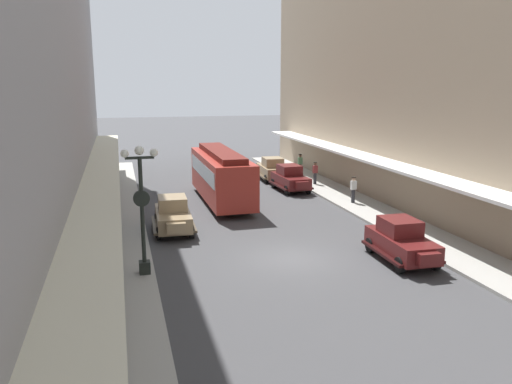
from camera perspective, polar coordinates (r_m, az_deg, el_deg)
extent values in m
plane|color=#424244|center=(23.13, 3.88, -7.37)|extent=(200.00, 200.00, 0.00)
cube|color=#A8A59E|center=(21.98, -15.18, -8.62)|extent=(3.00, 60.00, 0.15)
cube|color=#A8A59E|center=(26.41, 19.55, -5.41)|extent=(3.00, 60.00, 0.15)
cube|color=beige|center=(21.17, -17.23, -1.27)|extent=(1.80, 54.00, 0.16)
cube|color=gray|center=(27.19, 26.28, 17.91)|extent=(2.50, 60.00, 22.03)
cube|color=white|center=(26.07, 21.09, 0.89)|extent=(1.80, 54.00, 0.16)
cube|color=#997F5B|center=(27.23, -9.18, -2.88)|extent=(1.84, 3.96, 0.80)
cube|color=#997F5B|center=(27.29, -9.27, -1.23)|extent=(1.50, 1.75, 0.70)
cube|color=#8C9EA8|center=(27.29, -9.27, -1.23)|extent=(1.43, 1.72, 0.42)
cube|color=#997F5B|center=(25.16, -8.86, -3.99)|extent=(0.95, 0.39, 0.52)
cube|color=#4C3F2D|center=(27.38, -7.18, -3.43)|extent=(0.37, 3.52, 0.12)
cube|color=#4C3F2D|center=(27.27, -11.16, -3.63)|extent=(0.37, 3.52, 0.12)
cylinder|color=black|center=(26.08, -7.18, -4.40)|extent=(0.24, 0.69, 0.68)
cylinder|color=black|center=(25.98, -10.73, -4.58)|extent=(0.24, 0.69, 0.68)
cylinder|color=black|center=(28.70, -7.73, -2.89)|extent=(0.24, 0.69, 0.68)
cylinder|color=black|center=(28.61, -10.96, -3.05)|extent=(0.24, 0.69, 0.68)
cube|color=#997F5B|center=(41.37, 1.77, 2.37)|extent=(1.82, 3.95, 0.80)
cube|color=#997F5B|center=(41.01, 1.86, 3.34)|extent=(1.49, 1.74, 0.70)
cube|color=#8C9EA8|center=(41.01, 1.86, 3.34)|extent=(1.42, 1.71, 0.42)
cube|color=#997F5B|center=(43.39, 1.04, 2.89)|extent=(0.95, 0.39, 0.52)
cube|color=#4C3F2D|center=(41.19, 0.49, 1.88)|extent=(0.35, 3.52, 0.12)
cube|color=#4C3F2D|center=(41.67, 3.03, 1.98)|extent=(0.35, 3.52, 0.12)
cylinder|color=black|center=(42.54, 0.24, 2.09)|extent=(0.24, 0.69, 0.68)
cylinder|color=black|center=(42.94, 2.34, 2.18)|extent=(0.24, 0.69, 0.68)
cylinder|color=black|center=(39.93, 1.15, 1.44)|extent=(0.24, 0.69, 0.68)
cylinder|color=black|center=(40.36, 3.37, 1.53)|extent=(0.24, 0.69, 0.68)
cube|color=#591919|center=(23.47, 15.85, -5.63)|extent=(1.80, 3.94, 0.80)
cube|color=#591919|center=(23.46, 15.66, -3.70)|extent=(1.48, 1.74, 0.70)
cube|color=#8C9EA8|center=(23.46, 15.66, -3.70)|extent=(1.41, 1.70, 0.42)
cube|color=#591919|center=(21.72, 18.61, -7.09)|extent=(0.94, 0.38, 0.52)
cube|color=black|center=(24.03, 17.80, -6.13)|extent=(0.33, 3.51, 0.12)
cube|color=black|center=(23.12, 13.74, -6.60)|extent=(0.33, 3.51, 0.12)
cylinder|color=black|center=(22.89, 19.25, -7.35)|extent=(0.24, 0.69, 0.68)
cylinder|color=black|center=(22.08, 15.68, -7.83)|extent=(0.24, 0.69, 0.68)
cylinder|color=black|center=(25.10, 15.90, -5.43)|extent=(0.24, 0.69, 0.68)
cylinder|color=black|center=(24.36, 12.57, -5.78)|extent=(0.24, 0.69, 0.68)
cube|color=#591919|center=(37.27, 3.85, 1.27)|extent=(1.88, 3.98, 0.80)
cube|color=#591919|center=(37.37, 3.72, 2.47)|extent=(1.52, 1.77, 0.70)
cube|color=#8C9EA8|center=(37.37, 3.72, 2.47)|extent=(1.45, 1.73, 0.42)
cube|color=#591919|center=(35.33, 5.11, 0.74)|extent=(0.95, 0.40, 0.52)
cube|color=black|center=(37.69, 5.19, 0.88)|extent=(0.41, 3.52, 0.12)
cube|color=black|center=(37.00, 2.47, 0.71)|extent=(0.41, 3.52, 0.12)
cylinder|color=black|center=(36.42, 5.81, 0.34)|extent=(0.25, 0.69, 0.68)
cylinder|color=black|center=(35.82, 3.44, 0.19)|extent=(0.25, 0.69, 0.68)
cylinder|color=black|center=(38.89, 4.21, 1.12)|extent=(0.25, 0.69, 0.68)
cylinder|color=black|center=(38.32, 1.97, 0.98)|extent=(0.25, 0.69, 0.68)
cube|color=#A52D23|center=(33.30, -3.86, 1.75)|extent=(2.51, 9.60, 2.70)
cube|color=#5B1913|center=(33.06, -3.90, 4.36)|extent=(1.51, 8.64, 0.36)
cube|color=#8C9EA8|center=(33.22, -3.87, 2.55)|extent=(2.54, 8.84, 0.95)
cube|color=black|center=(36.37, -4.72, 0.12)|extent=(2.00, 1.20, 0.40)
cube|color=black|center=(30.86, -2.77, -2.00)|extent=(2.00, 1.20, 0.40)
cube|color=black|center=(21.34, -12.24, -8.17)|extent=(0.44, 0.44, 0.50)
cylinder|color=black|center=(20.66, -12.53, -2.04)|extent=(0.16, 0.16, 4.20)
cube|color=black|center=(20.27, -12.80, 3.73)|extent=(1.10, 0.10, 0.10)
sphere|color=white|center=(20.23, -14.38, 4.15)|extent=(0.32, 0.32, 0.32)
sphere|color=white|center=(20.27, -11.27, 4.31)|extent=(0.32, 0.32, 0.32)
sphere|color=white|center=(20.23, -12.84, 4.51)|extent=(0.36, 0.36, 0.36)
cylinder|color=black|center=(20.55, -12.60, -0.69)|extent=(0.64, 0.18, 0.64)
cylinder|color=silver|center=(20.65, -12.61, -0.63)|extent=(0.56, 0.02, 0.56)
cylinder|color=#B21E19|center=(26.47, 16.35, -4.19)|extent=(0.24, 0.24, 0.70)
sphere|color=#B21E19|center=(26.37, 16.39, -3.42)|extent=(0.20, 0.20, 0.20)
cylinder|color=#2D2D33|center=(39.19, 6.56, 1.51)|extent=(0.24, 0.24, 0.85)
cube|color=maroon|center=(39.06, 6.58, 2.52)|extent=(0.36, 0.22, 0.56)
sphere|color=brown|center=(39.00, 6.60, 3.10)|extent=(0.22, 0.22, 0.22)
cylinder|color=black|center=(38.98, 6.60, 3.28)|extent=(0.28, 0.28, 0.04)
cylinder|color=slate|center=(27.78, -16.93, -3.31)|extent=(0.24, 0.24, 0.85)
cube|color=#3F598C|center=(27.61, -17.02, -1.90)|extent=(0.36, 0.22, 0.56)
sphere|color=brown|center=(27.52, -17.07, -1.09)|extent=(0.22, 0.22, 0.22)
cylinder|color=#2D2D33|center=(33.45, 10.73, -0.44)|extent=(0.24, 0.24, 0.85)
cube|color=white|center=(33.31, 10.77, 0.74)|extent=(0.36, 0.22, 0.56)
sphere|color=tan|center=(33.24, 10.80, 1.42)|extent=(0.22, 0.22, 0.22)
cylinder|color=black|center=(33.21, 10.81, 1.62)|extent=(0.28, 0.28, 0.04)
cylinder|color=slate|center=(40.59, -16.07, 1.47)|extent=(0.24, 0.24, 0.85)
cube|color=white|center=(40.47, -16.13, 2.46)|extent=(0.36, 0.22, 0.56)
sphere|color=beige|center=(40.41, -16.16, 3.02)|extent=(0.22, 0.22, 0.22)
cylinder|color=black|center=(40.39, -16.17, 3.18)|extent=(0.28, 0.28, 0.04)
cylinder|color=slate|center=(40.34, -15.54, 1.44)|extent=(0.24, 0.24, 0.85)
cube|color=white|center=(40.22, -15.59, 2.43)|extent=(0.36, 0.22, 0.56)
sphere|color=tan|center=(40.16, -15.63, 2.99)|extent=(0.22, 0.22, 0.22)
cylinder|color=#4C4238|center=(43.40, 4.91, 2.56)|extent=(0.24, 0.24, 0.85)
cube|color=#4C724C|center=(43.29, 4.92, 3.48)|extent=(0.36, 0.22, 0.56)
sphere|color=brown|center=(43.23, 4.93, 4.01)|extent=(0.22, 0.22, 0.22)
cylinder|color=black|center=(43.22, 4.94, 4.16)|extent=(0.28, 0.28, 0.04)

